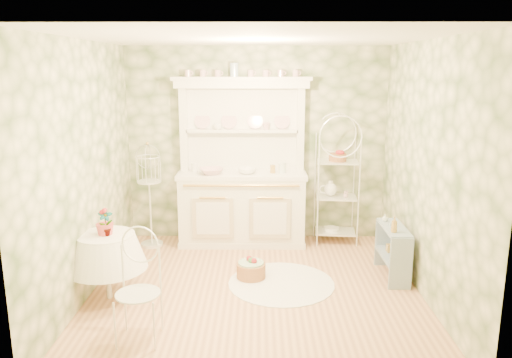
{
  "coord_description": "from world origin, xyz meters",
  "views": [
    {
      "loc": [
        0.04,
        -5.13,
        2.42
      ],
      "look_at": [
        0.0,
        0.5,
        1.15
      ],
      "focal_mm": 35.0,
      "sensor_mm": 36.0,
      "label": 1
    }
  ],
  "objects_px": {
    "bakers_rack": "(337,177)",
    "birdcage_stand": "(150,193)",
    "kitchen_dresser": "(242,163)",
    "round_table": "(108,269)",
    "floor_basket": "(251,269)",
    "side_shelf": "(393,254)",
    "cafe_chair": "(138,289)"
  },
  "relations": [
    {
      "from": "kitchen_dresser",
      "to": "bakers_rack",
      "type": "height_order",
      "value": "kitchen_dresser"
    },
    {
      "from": "kitchen_dresser",
      "to": "floor_basket",
      "type": "xyz_separation_m",
      "value": [
        0.14,
        -1.2,
        -1.04
      ]
    },
    {
      "from": "bakers_rack",
      "to": "cafe_chair",
      "type": "bearing_deg",
      "value": -123.51
    },
    {
      "from": "kitchen_dresser",
      "to": "birdcage_stand",
      "type": "bearing_deg",
      "value": -174.4
    },
    {
      "from": "round_table",
      "to": "cafe_chair",
      "type": "relative_size",
      "value": 0.66
    },
    {
      "from": "side_shelf",
      "to": "birdcage_stand",
      "type": "distance_m",
      "value": 3.25
    },
    {
      "from": "side_shelf",
      "to": "cafe_chair",
      "type": "xyz_separation_m",
      "value": [
        -2.64,
        -1.42,
        0.22
      ]
    },
    {
      "from": "side_shelf",
      "to": "kitchen_dresser",
      "type": "bearing_deg",
      "value": 149.17
    },
    {
      "from": "bakers_rack",
      "to": "birdcage_stand",
      "type": "distance_m",
      "value": 2.57
    },
    {
      "from": "bakers_rack",
      "to": "round_table",
      "type": "xyz_separation_m",
      "value": [
        -2.67,
        -1.79,
        -0.6
      ]
    },
    {
      "from": "kitchen_dresser",
      "to": "floor_basket",
      "type": "height_order",
      "value": "kitchen_dresser"
    },
    {
      "from": "kitchen_dresser",
      "to": "side_shelf",
      "type": "xyz_separation_m",
      "value": [
        1.8,
        -1.15,
        -0.86
      ]
    },
    {
      "from": "cafe_chair",
      "to": "floor_basket",
      "type": "distance_m",
      "value": 1.72
    },
    {
      "from": "bakers_rack",
      "to": "floor_basket",
      "type": "distance_m",
      "value": 1.91
    },
    {
      "from": "kitchen_dresser",
      "to": "cafe_chair",
      "type": "distance_m",
      "value": 2.77
    },
    {
      "from": "round_table",
      "to": "floor_basket",
      "type": "xyz_separation_m",
      "value": [
        1.51,
        0.52,
        -0.22
      ]
    },
    {
      "from": "birdcage_stand",
      "to": "kitchen_dresser",
      "type": "bearing_deg",
      "value": 5.6
    },
    {
      "from": "birdcage_stand",
      "to": "floor_basket",
      "type": "relative_size",
      "value": 4.47
    },
    {
      "from": "kitchen_dresser",
      "to": "round_table",
      "type": "height_order",
      "value": "kitchen_dresser"
    },
    {
      "from": "kitchen_dresser",
      "to": "birdcage_stand",
      "type": "xyz_separation_m",
      "value": [
        -1.25,
        -0.12,
        -0.39
      ]
    },
    {
      "from": "round_table",
      "to": "birdcage_stand",
      "type": "height_order",
      "value": "birdcage_stand"
    },
    {
      "from": "floor_basket",
      "to": "cafe_chair",
      "type": "bearing_deg",
      "value": -125.79
    },
    {
      "from": "kitchen_dresser",
      "to": "side_shelf",
      "type": "distance_m",
      "value": 2.3
    },
    {
      "from": "bakers_rack",
      "to": "side_shelf",
      "type": "xyz_separation_m",
      "value": [
        0.49,
        -1.22,
        -0.65
      ]
    },
    {
      "from": "bakers_rack",
      "to": "cafe_chair",
      "type": "distance_m",
      "value": 3.43
    },
    {
      "from": "side_shelf",
      "to": "birdcage_stand",
      "type": "relative_size",
      "value": 0.44
    },
    {
      "from": "kitchen_dresser",
      "to": "round_table",
      "type": "distance_m",
      "value": 2.35
    },
    {
      "from": "bakers_rack",
      "to": "birdcage_stand",
      "type": "xyz_separation_m",
      "value": [
        -2.56,
        -0.19,
        -0.17
      ]
    },
    {
      "from": "birdcage_stand",
      "to": "floor_basket",
      "type": "height_order",
      "value": "birdcage_stand"
    },
    {
      "from": "round_table",
      "to": "floor_basket",
      "type": "relative_size",
      "value": 1.95
    },
    {
      "from": "cafe_chair",
      "to": "bakers_rack",
      "type": "bearing_deg",
      "value": 59.9
    },
    {
      "from": "cafe_chair",
      "to": "birdcage_stand",
      "type": "xyz_separation_m",
      "value": [
        -0.41,
        2.44,
        0.26
      ]
    }
  ]
}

